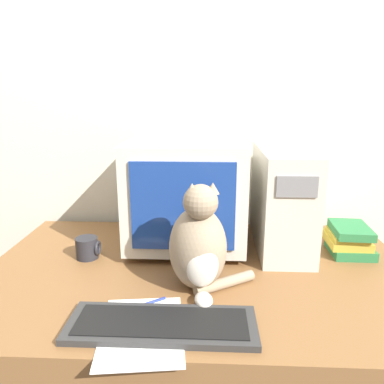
{
  "coord_description": "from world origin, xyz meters",
  "views": [
    {
      "loc": [
        0.03,
        -0.72,
        1.31
      ],
      "look_at": [
        -0.03,
        0.52,
        0.98
      ],
      "focal_mm": 35.0,
      "sensor_mm": 36.0,
      "label": 1
    }
  ],
  "objects_px": {
    "computer_tower": "(282,199)",
    "cat": "(200,246)",
    "book_stack": "(349,240)",
    "pen": "(141,306)",
    "mug": "(88,248)",
    "crt_monitor": "(187,192)",
    "keyboard": "(162,325)"
  },
  "relations": [
    {
      "from": "pen",
      "to": "book_stack",
      "type": "bearing_deg",
      "value": 29.3
    },
    {
      "from": "keyboard",
      "to": "pen",
      "type": "height_order",
      "value": "keyboard"
    },
    {
      "from": "crt_monitor",
      "to": "book_stack",
      "type": "xyz_separation_m",
      "value": [
        0.62,
        -0.06,
        -0.16
      ]
    },
    {
      "from": "cat",
      "to": "book_stack",
      "type": "bearing_deg",
      "value": 18.2
    },
    {
      "from": "keyboard",
      "to": "pen",
      "type": "distance_m",
      "value": 0.12
    },
    {
      "from": "crt_monitor",
      "to": "book_stack",
      "type": "distance_m",
      "value": 0.64
    },
    {
      "from": "book_stack",
      "to": "mug",
      "type": "distance_m",
      "value": 0.98
    },
    {
      "from": "keyboard",
      "to": "book_stack",
      "type": "bearing_deg",
      "value": 37.54
    },
    {
      "from": "pen",
      "to": "cat",
      "type": "bearing_deg",
      "value": 35.62
    },
    {
      "from": "computer_tower",
      "to": "mug",
      "type": "bearing_deg",
      "value": -168.99
    },
    {
      "from": "cat",
      "to": "mug",
      "type": "distance_m",
      "value": 0.47
    },
    {
      "from": "computer_tower",
      "to": "mug",
      "type": "height_order",
      "value": "computer_tower"
    },
    {
      "from": "pen",
      "to": "mug",
      "type": "distance_m",
      "value": 0.4
    },
    {
      "from": "cat",
      "to": "book_stack",
      "type": "xyz_separation_m",
      "value": [
        0.56,
        0.29,
        -0.09
      ]
    },
    {
      "from": "computer_tower",
      "to": "mug",
      "type": "xyz_separation_m",
      "value": [
        -0.72,
        -0.14,
        -0.15
      ]
    },
    {
      "from": "crt_monitor",
      "to": "computer_tower",
      "type": "height_order",
      "value": "crt_monitor"
    },
    {
      "from": "computer_tower",
      "to": "pen",
      "type": "relative_size",
      "value": 3.27
    },
    {
      "from": "crt_monitor",
      "to": "computer_tower",
      "type": "distance_m",
      "value": 0.37
    },
    {
      "from": "book_stack",
      "to": "crt_monitor",
      "type": "bearing_deg",
      "value": 174.17
    },
    {
      "from": "book_stack",
      "to": "mug",
      "type": "bearing_deg",
      "value": -174.75
    },
    {
      "from": "crt_monitor",
      "to": "cat",
      "type": "xyz_separation_m",
      "value": [
        0.06,
        -0.35,
        -0.07
      ]
    },
    {
      "from": "book_stack",
      "to": "pen",
      "type": "distance_m",
      "value": 0.83
    },
    {
      "from": "computer_tower",
      "to": "book_stack",
      "type": "xyz_separation_m",
      "value": [
        0.25,
        -0.05,
        -0.14
      ]
    },
    {
      "from": "book_stack",
      "to": "pen",
      "type": "xyz_separation_m",
      "value": [
        -0.72,
        -0.4,
        -0.05
      ]
    },
    {
      "from": "crt_monitor",
      "to": "mug",
      "type": "relative_size",
      "value": 5.1
    },
    {
      "from": "computer_tower",
      "to": "cat",
      "type": "height_order",
      "value": "computer_tower"
    },
    {
      "from": "crt_monitor",
      "to": "keyboard",
      "type": "bearing_deg",
      "value": -93.16
    },
    {
      "from": "pen",
      "to": "crt_monitor",
      "type": "bearing_deg",
      "value": 77.44
    },
    {
      "from": "pen",
      "to": "mug",
      "type": "xyz_separation_m",
      "value": [
        -0.25,
        0.32,
        0.03
      ]
    },
    {
      "from": "keyboard",
      "to": "pen",
      "type": "relative_size",
      "value": 3.63
    },
    {
      "from": "mug",
      "to": "computer_tower",
      "type": "bearing_deg",
      "value": 11.01
    },
    {
      "from": "crt_monitor",
      "to": "book_stack",
      "type": "bearing_deg",
      "value": -5.83
    }
  ]
}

